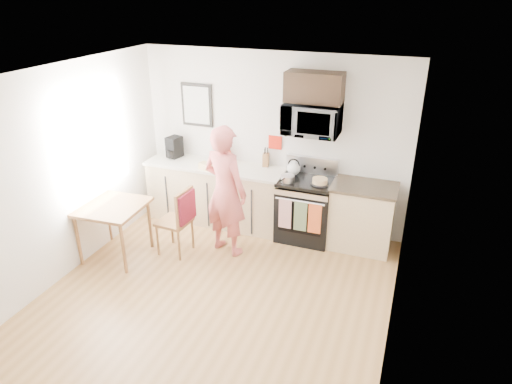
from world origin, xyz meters
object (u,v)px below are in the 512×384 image
(chair, at_px, (182,214))
(cake, at_px, (320,181))
(range, at_px, (305,210))
(person, at_px, (225,191))
(dining_table, at_px, (112,211))
(microwave, at_px, (312,119))

(chair, xyz_separation_m, cake, (1.65, 0.92, 0.34))
(range, xyz_separation_m, person, (-0.93, -0.74, 0.47))
(person, relative_size, dining_table, 2.22)
(range, relative_size, cake, 4.60)
(range, distance_m, dining_table, 2.68)
(person, xyz_separation_m, dining_table, (-1.35, -0.66, -0.23))
(dining_table, bearing_deg, person, 25.86)
(chair, distance_m, cake, 1.92)
(range, bearing_deg, person, -141.60)
(dining_table, xyz_separation_m, cake, (2.49, 1.28, 0.29))
(range, xyz_separation_m, microwave, (-0.00, 0.10, 1.32))
(range, xyz_separation_m, dining_table, (-2.28, -1.39, 0.24))
(range, distance_m, chair, 1.78)
(person, bearing_deg, dining_table, 41.54)
(chair, bearing_deg, dining_table, -152.78)
(dining_table, xyz_separation_m, chair, (0.84, 0.36, -0.06))
(microwave, distance_m, person, 1.51)
(range, distance_m, microwave, 1.33)
(microwave, relative_size, chair, 0.79)
(person, distance_m, chair, 0.66)
(microwave, relative_size, cake, 3.01)
(range, distance_m, person, 1.27)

